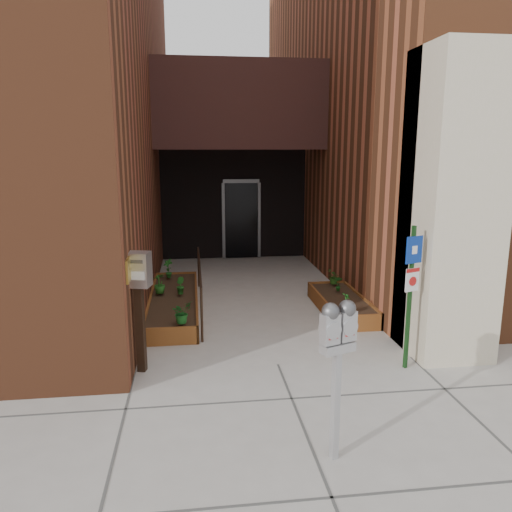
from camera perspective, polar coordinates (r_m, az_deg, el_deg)
name	(u,v)px	position (r m, az deg, el deg)	size (l,w,h in m)	color
ground	(278,365)	(7.29, 2.51, -12.30)	(80.00, 80.00, 0.00)	#9E9991
architecture	(227,70)	(13.61, -3.36, 20.42)	(20.00, 14.60, 10.00)	brown
planter_left	(174,303)	(9.68, -9.37, -5.34)	(0.90, 3.60, 0.30)	brown
planter_right	(342,305)	(9.60, 9.75, -5.51)	(0.80, 2.20, 0.30)	brown
handrail	(199,272)	(9.46, -6.48, -1.81)	(0.04, 3.34, 0.90)	black
parking_meter	(338,339)	(4.83, 9.34, -9.31)	(0.38, 0.24, 1.63)	#B1B1B3
sign_post	(411,283)	(7.08, 17.32, -2.92)	(0.26, 0.11, 2.02)	#143914
payment_dropbox	(138,286)	(6.87, -13.31, -3.41)	(0.38, 0.32, 1.68)	black
shrub_left_a	(182,312)	(8.05, -8.50, -6.39)	(0.32, 0.32, 0.35)	#19591C
shrub_left_b	(180,286)	(9.63, -8.68, -3.36)	(0.18, 0.18, 0.33)	#1C5B1A
shrub_left_c	(159,283)	(9.73, -10.98, -3.10)	(0.22, 0.22, 0.39)	#215F1B
shrub_left_d	(168,269)	(10.85, -9.99, -1.42)	(0.22, 0.22, 0.41)	#195718
shrub_right_a	(346,303)	(8.63, 10.26, -5.27)	(0.18, 0.18, 0.33)	#175217
shrub_right_b	(338,284)	(9.85, 9.41, -3.13)	(0.16, 0.16, 0.30)	#175318
shrub_right_c	(334,277)	(10.32, 8.88, -2.40)	(0.27, 0.27, 0.30)	#255518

